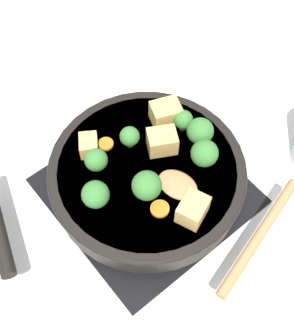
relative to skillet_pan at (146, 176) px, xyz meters
The scene contains 17 objects.
ground_plane 0.06m from the skillet_pan, 17.89° to the right, with size 2.40×2.40×0.00m, color silver.
front_burner_grate 0.04m from the skillet_pan, 17.89° to the right, with size 0.31×0.31×0.03m.
skillet_pan is the anchor object (origin of this frame).
wooden_spoon 0.15m from the skillet_pan, 74.40° to the right, with size 0.22×0.22×0.02m.
tofu_cube_center_large 0.11m from the skillet_pan, 119.91° to the left, with size 0.04×0.03×0.03m, color tan.
tofu_cube_near_handle 0.12m from the skillet_pan, 90.51° to the right, with size 0.05×0.04×0.04m, color tan.
tofu_cube_east_chunk 0.06m from the skillet_pan, 16.98° to the left, with size 0.05×0.04×0.04m, color tan.
tofu_cube_west_chunk 0.11m from the skillet_pan, 31.40° to the left, with size 0.05×0.04×0.04m, color tan.
broccoli_floret_near_spoon 0.07m from the skillet_pan, 79.92° to the left, with size 0.03×0.03×0.04m.
broccoli_floret_center_top 0.07m from the skillet_pan, 126.93° to the right, with size 0.05×0.05×0.05m.
broccoli_floret_east_rim 0.11m from the skillet_pan, behind, with size 0.04×0.04×0.05m.
broccoli_floret_west_rim 0.11m from the skillet_pan, 32.68° to the right, with size 0.04×0.04×0.05m.
broccoli_floret_north_edge 0.09m from the skillet_pan, 140.63° to the left, with size 0.04×0.04×0.04m.
broccoli_floret_south_cluster 0.11m from the skillet_pan, 12.74° to the left, with size 0.03×0.03×0.04m.
broccoli_floret_mid_floret 0.12m from the skillet_pan, ahead, with size 0.04×0.04×0.05m.
carrot_slice_orange_thin 0.09m from the skillet_pan, 105.81° to the left, with size 0.03×0.03×0.01m, color orange.
carrot_slice_near_center 0.08m from the skillet_pan, 112.58° to the right, with size 0.03×0.03×0.01m, color orange.
Camera 1 is at (-0.25, -0.30, 0.73)m, focal length 50.00 mm.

